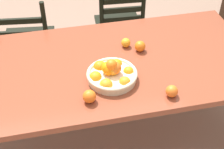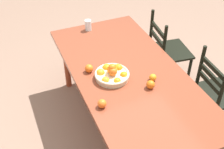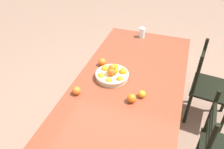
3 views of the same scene
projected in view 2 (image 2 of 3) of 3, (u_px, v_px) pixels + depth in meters
The scene contains 10 objects.
ground_plane at pixel (126, 127), 3.18m from camera, with size 12.00×12.00×0.00m, color #8A6C5A.
dining_table at pixel (128, 79), 2.77m from camera, with size 2.02×0.97×0.74m.
chair_near_window at pixel (218, 93), 2.94m from camera, with size 0.44×0.44×0.91m.
chair_by_cabinet at pixel (167, 52), 3.52m from camera, with size 0.48×0.48×0.91m.
fruit_bowl at pixel (112, 74), 2.64m from camera, with size 0.31×0.31×0.15m.
orange_loose_0 at pixel (89, 68), 2.71m from camera, with size 0.08×0.08×0.08m, color orange.
orange_loose_1 at pixel (151, 85), 2.54m from camera, with size 0.07×0.07×0.07m, color orange.
orange_loose_2 at pixel (153, 77), 2.62m from camera, with size 0.06×0.06×0.06m, color orange.
orange_loose_3 at pixel (102, 104), 2.36m from camera, with size 0.07×0.07×0.07m, color orange.
drinking_glass at pixel (88, 25), 3.29m from camera, with size 0.07×0.07×0.12m, color silver.
Camera 2 is at (1.91, -0.97, 2.43)m, focal length 47.65 mm.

